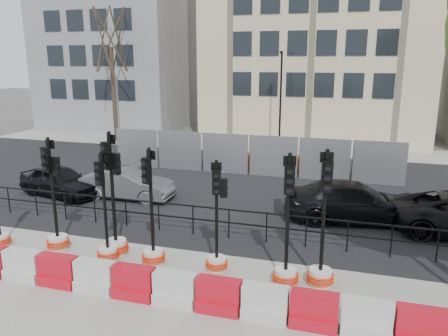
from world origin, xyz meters
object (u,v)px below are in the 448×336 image
(traffic_signal_d, at_px, (115,227))
(traffic_signal_h, at_px, (321,259))
(car_c, at_px, (353,202))
(car_a, at_px, (60,181))

(traffic_signal_d, height_order, traffic_signal_h, traffic_signal_d)
(car_c, bearing_deg, traffic_signal_d, 115.55)
(traffic_signal_d, distance_m, traffic_signal_h, 5.84)
(traffic_signal_d, xyz_separation_m, car_c, (6.58, 4.77, -0.17))
(traffic_signal_h, relative_size, car_c, 0.69)
(traffic_signal_d, distance_m, car_a, 6.67)
(traffic_signal_h, distance_m, car_c, 4.97)
(car_a, bearing_deg, car_c, -74.58)
(car_c, bearing_deg, traffic_signal_h, 161.00)
(traffic_signal_d, bearing_deg, traffic_signal_h, 17.64)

